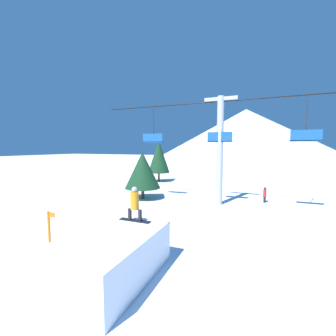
{
  "coord_description": "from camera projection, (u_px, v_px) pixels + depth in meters",
  "views": [
    {
      "loc": [
        5.61,
        -4.94,
        4.37
      ],
      "look_at": [
        1.09,
        5.97,
        3.27
      ],
      "focal_mm": 24.0,
      "sensor_mm": 36.0,
      "label": 1
    }
  ],
  "objects": [
    {
      "name": "snowboarder",
      "position": [
        135.0,
        204.0,
        8.78
      ],
      "size": [
        1.33,
        0.33,
        1.37
      ],
      "color": "black",
      "rests_on": "snow_ramp"
    },
    {
      "name": "distant_skier",
      "position": [
        265.0,
        194.0,
        17.7
      ],
      "size": [
        0.24,
        0.24,
        1.23
      ],
      "color": "black",
      "rests_on": "ground_plane"
    },
    {
      "name": "chairlift",
      "position": [
        220.0,
        144.0,
        16.76
      ],
      "size": [
        19.47,
        0.49,
        8.11
      ],
      "color": "#B2B2B7",
      "rests_on": "ground_plane"
    },
    {
      "name": "pine_tree_near",
      "position": [
        143.0,
        170.0,
        18.94
      ],
      "size": [
        2.98,
        2.98,
        3.97
      ],
      "color": "#4C3823",
      "rests_on": "ground_plane"
    },
    {
      "name": "pine_tree_far",
      "position": [
        159.0,
        156.0,
        28.44
      ],
      "size": [
        2.72,
        2.72,
        5.28
      ],
      "color": "#4C3823",
      "rests_on": "ground_plane"
    },
    {
      "name": "trail_marker",
      "position": [
        49.0,
        230.0,
        9.37
      ],
      "size": [
        0.41,
        0.1,
        1.71
      ],
      "color": "orange",
      "rests_on": "ground_plane"
    },
    {
      "name": "ground_plane",
      "position": [
        64.0,
        286.0,
        7.08
      ],
      "size": [
        220.0,
        220.0,
        0.0
      ],
      "primitive_type": "plane",
      "color": "white"
    },
    {
      "name": "snow_ramp",
      "position": [
        111.0,
        256.0,
        7.48
      ],
      "size": [
        2.63,
        4.03,
        1.47
      ],
      "color": "white",
      "rests_on": "ground_plane"
    },
    {
      "name": "mountain_ridge",
      "position": [
        246.0,
        134.0,
        85.05
      ],
      "size": [
        68.19,
        68.19,
        18.59
      ],
      "color": "silver",
      "rests_on": "ground_plane"
    }
  ]
}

